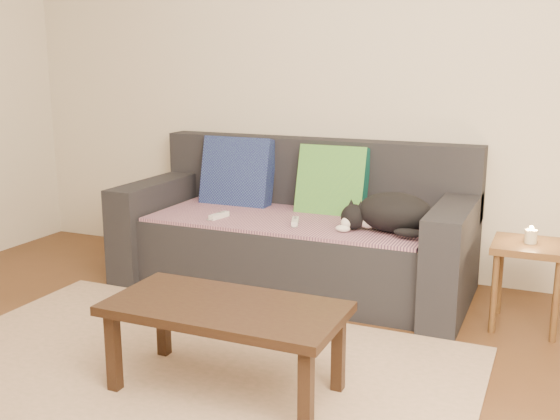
{
  "coord_description": "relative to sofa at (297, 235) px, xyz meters",
  "views": [
    {
      "loc": [
        1.45,
        -2.03,
        1.35
      ],
      "look_at": [
        0.05,
        1.2,
        0.55
      ],
      "focal_mm": 42.0,
      "sensor_mm": 36.0,
      "label": 1
    }
  ],
  "objects": [
    {
      "name": "throw_blanket",
      "position": [
        0.0,
        -0.09,
        0.12
      ],
      "size": [
        1.66,
        0.74,
        0.02
      ],
      "primitive_type": "cube",
      "color": "#3D2546",
      "rests_on": "sofa"
    },
    {
      "name": "ground",
      "position": [
        0.0,
        -1.57,
        -0.31
      ],
      "size": [
        4.5,
        4.5,
        0.0
      ],
      "primitive_type": "plane",
      "color": "brown",
      "rests_on": "ground"
    },
    {
      "name": "sofa",
      "position": [
        0.0,
        0.0,
        0.0
      ],
      "size": [
        2.1,
        0.94,
        0.87
      ],
      "color": "#232328",
      "rests_on": "ground"
    },
    {
      "name": "cat",
      "position": [
        0.62,
        -0.17,
        0.23
      ],
      "size": [
        0.55,
        0.43,
        0.22
      ],
      "rotation": [
        0.0,
        0.0,
        -0.35
      ],
      "color": "black",
      "rests_on": "throw_blanket"
    },
    {
      "name": "cushion_green",
      "position": [
        0.17,
        0.17,
        0.32
      ],
      "size": [
        0.43,
        0.22,
        0.44
      ],
      "primitive_type": "cube",
      "rotation": [
        -0.26,
        0.0,
        0.0
      ],
      "color": "#0B4942",
      "rests_on": "throw_blanket"
    },
    {
      "name": "side_table",
      "position": [
        1.35,
        -0.17,
        0.06
      ],
      "size": [
        0.36,
        0.36,
        0.45
      ],
      "color": "brown",
      "rests_on": "ground"
    },
    {
      "name": "candle",
      "position": [
        1.35,
        -0.17,
        0.18
      ],
      "size": [
        0.06,
        0.06,
        0.09
      ],
      "color": "beige",
      "rests_on": "side_table"
    },
    {
      "name": "cushion_navy",
      "position": [
        -0.49,
        0.17,
        0.32
      ],
      "size": [
        0.48,
        0.23,
        0.49
      ],
      "primitive_type": "cube",
      "rotation": [
        -0.23,
        0.0,
        0.0
      ],
      "color": "#121351",
      "rests_on": "throw_blanket"
    },
    {
      "name": "wii_remote_a",
      "position": [
        -0.39,
        -0.27,
        0.15
      ],
      "size": [
        0.07,
        0.15,
        0.03
      ],
      "primitive_type": "cube",
      "rotation": [
        0.0,
        0.0,
        1.37
      ],
      "color": "white",
      "rests_on": "throw_blanket"
    },
    {
      "name": "rug",
      "position": [
        0.0,
        -1.42,
        -0.3
      ],
      "size": [
        2.5,
        1.8,
        0.01
      ],
      "primitive_type": "cube",
      "color": "tan",
      "rests_on": "ground"
    },
    {
      "name": "back_wall",
      "position": [
        0.0,
        0.43,
        0.99
      ],
      "size": [
        4.5,
        0.04,
        2.6
      ],
      "primitive_type": "cube",
      "color": "beige",
      "rests_on": "ground"
    },
    {
      "name": "coffee_table",
      "position": [
        0.25,
        -1.4,
        0.03
      ],
      "size": [
        0.97,
        0.48,
        0.39
      ],
      "color": "black",
      "rests_on": "rug"
    },
    {
      "name": "wii_remote_b",
      "position": [
        0.08,
        -0.23,
        0.15
      ],
      "size": [
        0.08,
        0.15,
        0.03
      ],
      "primitive_type": "cube",
      "rotation": [
        0.0,
        0.0,
        1.9
      ],
      "color": "white",
      "rests_on": "throw_blanket"
    }
  ]
}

